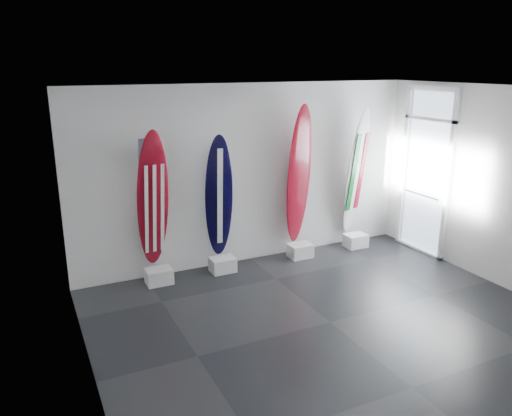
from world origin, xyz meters
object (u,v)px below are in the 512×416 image
surfboard_usa (153,200)px  surfboard_navy (219,197)px  surfboard_italy (356,172)px  surfboard_swiss (299,176)px

surfboard_usa → surfboard_navy: bearing=-3.5°
surfboard_usa → surfboard_italy: 3.73m
surfboard_usa → surfboard_swiss: bearing=-3.5°
surfboard_navy → surfboard_swiss: size_ratio=0.83×
surfboard_usa → surfboard_italy: surfboard_italy is taller
surfboard_navy → surfboard_italy: 2.67m
surfboard_usa → surfboard_navy: (1.06, 0.00, -0.07)m
surfboard_navy → surfboard_swiss: bearing=5.6°
surfboard_swiss → surfboard_navy: bearing=164.0°
surfboard_swiss → surfboard_italy: 1.20m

